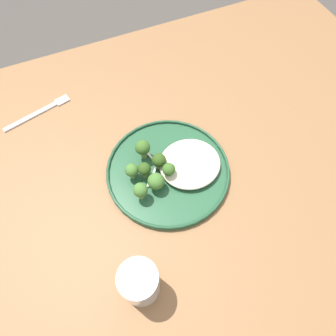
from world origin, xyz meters
TOP-DOWN VIEW (x-y plane):
  - ground at (0.00, 0.00)m, footprint 6.00×6.00m
  - wooden_dining_table at (0.00, 0.00)m, footprint 1.40×1.00m
  - dinner_plate at (0.05, 0.02)m, footprint 0.29×0.29m
  - noodle_bed at (0.00, 0.03)m, footprint 0.14×0.14m
  - seared_scallop_left_edge at (-0.05, 0.02)m, footprint 0.03×0.03m
  - seared_scallop_large_seared at (-0.02, 0.04)m, footprint 0.03×0.03m
  - seared_scallop_center_golden at (0.01, 0.03)m, footprint 0.03×0.03m
  - seared_scallop_tiny_bay at (-0.02, -0.01)m, footprint 0.03×0.03m
  - broccoli_floret_left_leaning at (0.13, 0.06)m, footprint 0.03×0.03m
  - broccoli_floret_rear_charred at (0.11, 0.01)m, footprint 0.03×0.03m
  - broccoli_floret_tall_stalk at (0.09, 0.05)m, footprint 0.04×0.04m
  - broccoli_floret_beside_noodles at (0.07, -0.00)m, footprint 0.03×0.03m
  - broccoli_floret_front_edge at (0.13, 0.00)m, footprint 0.03×0.03m
  - broccoli_floret_right_tilted at (0.09, -0.04)m, footprint 0.04×0.04m
  - broccoli_floret_near_rim at (0.06, 0.03)m, footprint 0.03×0.03m
  - onion_sliver_long_sliver at (0.09, 0.02)m, footprint 0.04×0.04m
  - onion_sliver_curled_piece at (0.06, 0.03)m, footprint 0.03×0.02m
  - onion_sliver_pale_crescent at (0.08, -0.05)m, footprint 0.02×0.05m
  - water_glass at (0.20, 0.23)m, footprint 0.07×0.07m
  - dinner_fork at (0.29, -0.29)m, footprint 0.18×0.06m

SIDE VIEW (x-z plane):
  - ground at x=0.00m, z-range 0.00..0.00m
  - wooden_dining_table at x=0.00m, z-range 0.29..1.03m
  - dinner_fork at x=0.29m, z-range 0.74..0.74m
  - dinner_plate at x=0.05m, z-range 0.74..0.76m
  - onion_sliver_long_sliver at x=0.09m, z-range 0.75..0.76m
  - onion_sliver_curled_piece at x=0.06m, z-range 0.75..0.76m
  - onion_sliver_pale_crescent at x=0.08m, z-range 0.75..0.76m
  - seared_scallop_left_edge at x=-0.05m, z-range 0.75..0.77m
  - seared_scallop_large_seared at x=-0.02m, z-range 0.75..0.77m
  - seared_scallop_tiny_bay at x=-0.02m, z-range 0.75..0.77m
  - seared_scallop_center_golden at x=0.01m, z-range 0.75..0.77m
  - noodle_bed at x=0.00m, z-range 0.75..0.78m
  - broccoli_floret_rear_charred at x=0.11m, z-range 0.76..0.80m
  - broccoli_floret_beside_noodles at x=0.07m, z-range 0.76..0.80m
  - broccoli_floret_tall_stalk at x=0.09m, z-range 0.75..0.80m
  - broccoli_floret_front_edge at x=0.13m, z-range 0.76..0.80m
  - broccoli_floret_near_rim at x=0.06m, z-range 0.76..0.81m
  - broccoli_floret_left_leaning at x=0.13m, z-range 0.76..0.81m
  - water_glass at x=0.20m, z-range 0.73..0.84m
  - broccoli_floret_right_tilted at x=0.09m, z-range 0.76..0.82m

